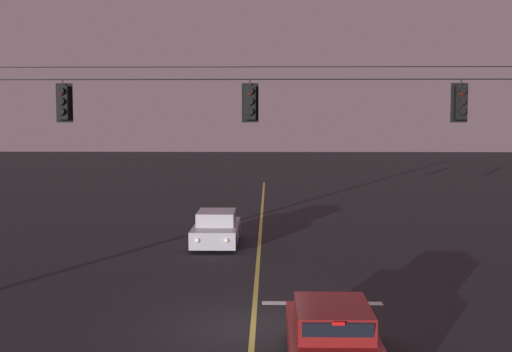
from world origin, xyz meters
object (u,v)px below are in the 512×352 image
at_px(traffic_light_centre, 461,102).
at_px(car_waiting_near_lane, 332,339).
at_px(traffic_light_leftmost, 63,103).
at_px(car_oncoming_lead, 216,229).
at_px(traffic_light_left_inner, 250,103).

relative_size(traffic_light_centre, car_waiting_near_lane, 0.28).
distance_m(traffic_light_leftmost, traffic_light_centre, 11.33).
bearing_deg(car_oncoming_lead, traffic_light_centre, -47.87).
distance_m(traffic_light_left_inner, traffic_light_centre, 5.97).
height_order(traffic_light_left_inner, car_oncoming_lead, traffic_light_left_inner).
distance_m(traffic_light_left_inner, car_oncoming_lead, 9.91).
bearing_deg(traffic_light_centre, car_waiting_near_lane, -125.92).
bearing_deg(traffic_light_centre, traffic_light_leftmost, 180.00).
height_order(traffic_light_centre, car_oncoming_lead, traffic_light_centre).
relative_size(traffic_light_leftmost, traffic_light_left_inner, 1.00).
relative_size(traffic_light_leftmost, car_waiting_near_lane, 0.28).
bearing_deg(car_oncoming_lead, car_waiting_near_lane, -76.09).
bearing_deg(car_oncoming_lead, traffic_light_left_inner, -79.03).
relative_size(traffic_light_leftmost, traffic_light_centre, 1.00).
height_order(traffic_light_leftmost, traffic_light_centre, same).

